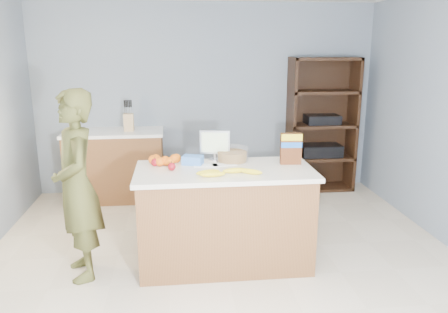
{
  "coord_description": "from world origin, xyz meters",
  "views": [
    {
      "loc": [
        -0.41,
        -3.35,
        1.95
      ],
      "look_at": [
        0.0,
        0.35,
        1.0
      ],
      "focal_mm": 35.0,
      "sensor_mm": 36.0,
      "label": 1
    }
  ],
  "objects": [
    {
      "name": "floor",
      "position": [
        0.0,
        0.0,
        0.0
      ],
      "size": [
        4.5,
        5.0,
        0.02
      ],
      "primitive_type": "cube",
      "color": "beige",
      "rests_on": "ground"
    },
    {
      "name": "walls",
      "position": [
        0.0,
        0.0,
        1.65
      ],
      "size": [
        4.52,
        5.02,
        2.51
      ],
      "color": "gray",
      "rests_on": "ground"
    },
    {
      "name": "counter_peninsula",
      "position": [
        0.0,
        0.3,
        0.42
      ],
      "size": [
        1.56,
        0.76,
        0.9
      ],
      "color": "brown",
      "rests_on": "ground"
    },
    {
      "name": "back_cabinet",
      "position": [
        -1.2,
        2.2,
        0.45
      ],
      "size": [
        1.24,
        0.62,
        0.9
      ],
      "color": "brown",
      "rests_on": "ground"
    },
    {
      "name": "shelving_unit",
      "position": [
        1.55,
        2.35,
        0.86
      ],
      "size": [
        0.9,
        0.4,
        1.8
      ],
      "color": "black",
      "rests_on": "ground"
    },
    {
      "name": "person",
      "position": [
        -1.25,
        0.23,
        0.81
      ],
      "size": [
        0.56,
        0.69,
        1.62
      ],
      "primitive_type": "imported",
      "rotation": [
        0.0,
        0.0,
        -1.23
      ],
      "color": "#474820",
      "rests_on": "ground"
    },
    {
      "name": "knife_block",
      "position": [
        -1.0,
        2.18,
        1.02
      ],
      "size": [
        0.12,
        0.1,
        0.31
      ],
      "color": "tan",
      "rests_on": "back_cabinet"
    },
    {
      "name": "envelopes",
      "position": [
        -0.07,
        0.43,
        0.9
      ],
      "size": [
        0.4,
        0.13,
        0.0
      ],
      "color": "white",
      "rests_on": "counter_peninsula"
    },
    {
      "name": "bananas",
      "position": [
        -0.0,
        0.12,
        0.92
      ],
      "size": [
        0.57,
        0.16,
        0.05
      ],
      "color": "yellow",
      "rests_on": "counter_peninsula"
    },
    {
      "name": "apples",
      "position": [
        -0.53,
        0.38,
        0.93
      ],
      "size": [
        0.22,
        0.23,
        0.07
      ],
      "color": "maroon",
      "rests_on": "counter_peninsula"
    },
    {
      "name": "oranges",
      "position": [
        -0.53,
        0.51,
        0.94
      ],
      "size": [
        0.29,
        0.2,
        0.08
      ],
      "color": "orange",
      "rests_on": "counter_peninsula"
    },
    {
      "name": "blue_carton",
      "position": [
        -0.27,
        0.49,
        0.94
      ],
      "size": [
        0.21,
        0.17,
        0.08
      ],
      "primitive_type": "cube",
      "rotation": [
        0.0,
        0.0,
        -0.31
      ],
      "color": "blue",
      "rests_on": "counter_peninsula"
    },
    {
      "name": "salad_bowl",
      "position": [
        0.1,
        0.56,
        0.96
      ],
      "size": [
        0.3,
        0.3,
        0.13
      ],
      "color": "#267219",
      "rests_on": "counter_peninsula"
    },
    {
      "name": "tv",
      "position": [
        -0.06,
        0.62,
        1.06
      ],
      "size": [
        0.28,
        0.12,
        0.28
      ],
      "color": "silver",
      "rests_on": "counter_peninsula"
    },
    {
      "name": "cereal_box",
      "position": [
        0.62,
        0.4,
        1.06
      ],
      "size": [
        0.19,
        0.09,
        0.28
      ],
      "color": "#592B14",
      "rests_on": "counter_peninsula"
    }
  ]
}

